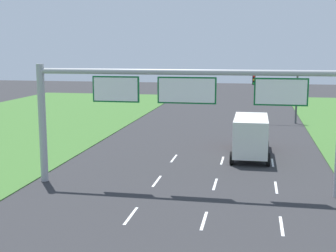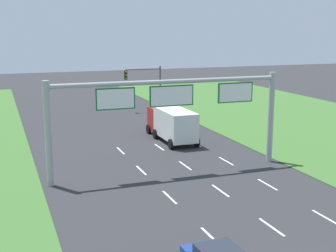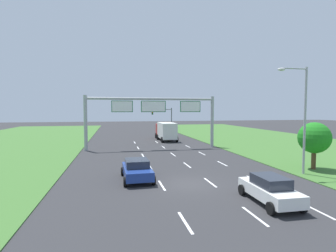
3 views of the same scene
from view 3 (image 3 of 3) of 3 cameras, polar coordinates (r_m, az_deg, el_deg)
The scene contains 12 objects.
ground_plane at distance 18.73m, azimuth 4.04°, elevation -12.47°, with size 200.00×200.00×0.00m, color #2D2D30.
grass_verge_right at distance 37.99m, azimuth 31.59°, elevation -4.74°, with size 24.00×120.00×0.06m, color #3D6B2D.
lane_dashes_inner_left at distance 21.20m, azimuth -2.84°, elevation -10.54°, with size 0.14×44.40×0.01m.
lane_dashes_inner_right at distance 22.00m, azimuth 6.35°, elevation -10.04°, with size 0.14×44.40×0.01m.
lane_dashes_slip at distance 23.29m, azimuth 14.68°, elevation -9.37°, with size 0.14×44.40×0.01m.
car_near_red at distance 19.72m, azimuth -6.78°, elevation -9.36°, with size 2.27×4.27×1.50m.
car_lead_silver at distance 15.92m, azimuth 21.28°, elevation -12.70°, with size 2.02×4.18×1.53m.
box_truck at distance 44.34m, azimuth -0.48°, elevation -0.99°, with size 2.70×7.67×3.01m.
sign_gantry at distance 34.53m, azimuth -3.26°, elevation 3.19°, with size 17.24×0.44×7.00m.
traffic_light_mast at distance 60.56m, azimuth -1.02°, elevation 2.33°, with size 4.76×0.49×5.60m.
street_lamp at distance 23.09m, azimuth 26.97°, elevation 2.95°, with size 2.61×0.32×8.50m.
roadside_tree_near at distance 25.69m, azimuth 29.24°, elevation -2.29°, with size 2.66×2.66×4.11m.
Camera 3 is at (-4.89, -17.32, 5.17)m, focal length 28.00 mm.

